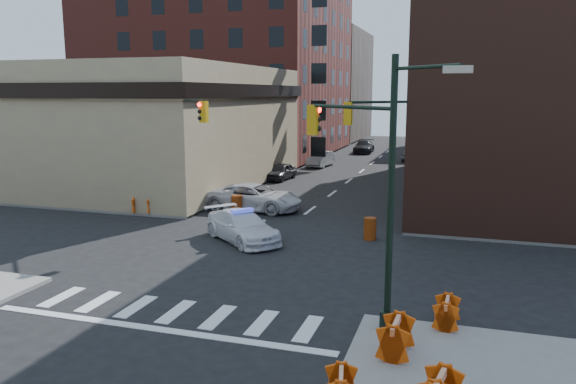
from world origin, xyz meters
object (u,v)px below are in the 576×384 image
Objects in this scene: pedestrian_a at (182,199)px; parked_car_wnear at (280,172)px; parked_car_wfar at (321,159)px; parked_car_enear at (420,172)px; barrel_bank at (237,205)px; barrel_road at (370,229)px; police_car at (242,226)px; pickup at (255,197)px; barricade_nw_a at (143,205)px; barricade_se_a at (447,313)px; pedestrian_b at (139,189)px.

parked_car_wnear is at bearing 82.65° from pedestrian_a.
parked_car_wnear is at bearing -90.48° from parked_car_wfar.
parked_car_enear is 3.94× the size of barrel_bank.
parked_car_wnear is 9.13m from parked_car_wfar.
police_car is at bearing -160.12° from barrel_road.
barrel_bank is (-2.58, 5.54, -0.16)m from police_car.
pickup is 1.30× the size of parked_car_enear.
barrel_bank reaches higher than barrel_road.
pedestrian_a is at bearing 93.37° from police_car.
barrel_road is at bearing -22.12° from barrel_bank.
pickup is at bearing 23.21° from barricade_nw_a.
barrel_bank is 0.97× the size of barricade_se_a.
barricade_nw_a is (-4.61, -24.31, -0.11)m from parked_car_wfar.
barrel_road is 0.87× the size of barricade_nw_a.
pedestrian_a reaches higher than parked_car_wfar.
pickup is 7.54m from pedestrian_b.
barricade_nw_a is (1.79, -2.48, -0.44)m from pedestrian_b.
barrel_bank reaches higher than barricade_se_a.
barrel_bank is (-0.60, -1.36, -0.24)m from pickup.
pedestrian_b is 1.61× the size of barrel_bank.
police_car reaches higher than barrel_bank.
barricade_nw_a is at bearing -79.51° from pedestrian_b.
parked_car_enear is at bearing -26.27° from pickup.
police_car is 0.86× the size of pickup.
pedestrian_a is 19.05m from barricade_se_a.
pedestrian_a is (-12.02, -17.98, 0.32)m from parked_car_enear.
barrel_road is (8.91, -25.76, -0.18)m from parked_car_wfar.
pedestrian_b is at bearing 118.68° from barricade_nw_a.
barricade_nw_a is (-7.67, 3.56, -0.11)m from police_car.
barricade_nw_a is (-3.43, -15.26, -0.07)m from parked_car_wnear.
barrel_road is at bearing 90.57° from parked_car_enear.
pedestrian_a reaches higher than barrel_road.
pedestrian_a is at bearing 171.06° from barrel_road.
pedestrian_a is at bearing 136.94° from pickup.
parked_car_enear reaches higher than barrel_road.
barrel_bank is at bearing 14.03° from barricade_nw_a.
pedestrian_a reaches higher than pickup.
barricade_se_a is (3.92, -9.95, 0.04)m from barrel_road.
police_car is 12.52m from barricade_se_a.
pedestrian_a is (-1.02, -14.96, 0.38)m from parked_car_wnear.
barrel_bank is 0.91× the size of barricade_nw_a.
parked_car_wfar is 0.99× the size of parked_car_enear.
parked_car_wfar is at bearing -28.33° from parked_car_enear.
police_car is at bearing -71.75° from parked_car_wnear.
barrel_bank is at bearing -81.85° from parked_car_wfar.
pedestrian_b reaches higher than barrel_road.
pedestrian_a is at bearing -88.34° from parked_car_wnear.
parked_car_enear is at bearing 44.48° from barricade_nw_a.
barricade_se_a is (14.00, -26.66, -0.10)m from parked_car_wnear.
pickup is 9.18m from barrel_road.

